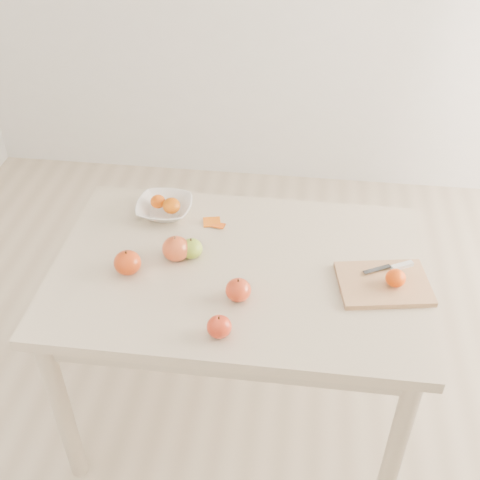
# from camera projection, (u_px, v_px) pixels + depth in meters

# --- Properties ---
(ground) EXTENTS (3.50, 3.50, 0.00)m
(ground) POSITION_uv_depth(u_px,v_px,m) (238.00, 407.00, 2.41)
(ground) COLOR #C6B293
(ground) RESTS_ON ground
(table) EXTENTS (1.20, 0.80, 0.75)m
(table) POSITION_uv_depth(u_px,v_px,m) (238.00, 289.00, 2.00)
(table) COLOR beige
(table) RESTS_ON ground
(cutting_board) EXTENTS (0.31, 0.25, 0.02)m
(cutting_board) POSITION_uv_depth(u_px,v_px,m) (384.00, 284.00, 1.87)
(cutting_board) COLOR tan
(cutting_board) RESTS_ON table
(board_tangerine) EXTENTS (0.06, 0.06, 0.05)m
(board_tangerine) POSITION_uv_depth(u_px,v_px,m) (396.00, 278.00, 1.83)
(board_tangerine) COLOR #D64607
(board_tangerine) RESTS_ON cutting_board
(fruit_bowl) EXTENTS (0.20, 0.20, 0.05)m
(fruit_bowl) POSITION_uv_depth(u_px,v_px,m) (165.00, 208.00, 2.16)
(fruit_bowl) COLOR white
(fruit_bowl) RESTS_ON table
(bowl_tangerine_near) EXTENTS (0.05, 0.05, 0.05)m
(bowl_tangerine_near) POSITION_uv_depth(u_px,v_px,m) (158.00, 201.00, 2.15)
(bowl_tangerine_near) COLOR orange
(bowl_tangerine_near) RESTS_ON fruit_bowl
(bowl_tangerine_far) EXTENTS (0.06, 0.06, 0.06)m
(bowl_tangerine_far) POSITION_uv_depth(u_px,v_px,m) (171.00, 206.00, 2.13)
(bowl_tangerine_far) COLOR #CC6207
(bowl_tangerine_far) RESTS_ON fruit_bowl
(orange_peel_a) EXTENTS (0.07, 0.06, 0.01)m
(orange_peel_a) POSITION_uv_depth(u_px,v_px,m) (212.00, 223.00, 2.12)
(orange_peel_a) COLOR orange
(orange_peel_a) RESTS_ON table
(orange_peel_b) EXTENTS (0.05, 0.04, 0.01)m
(orange_peel_b) POSITION_uv_depth(u_px,v_px,m) (218.00, 226.00, 2.11)
(orange_peel_b) COLOR #CF510E
(orange_peel_b) RESTS_ON table
(paring_knife) EXTENTS (0.16, 0.08, 0.01)m
(paring_knife) POSITION_uv_depth(u_px,v_px,m) (398.00, 266.00, 1.91)
(paring_knife) COLOR white
(paring_knife) RESTS_ON cutting_board
(apple_green) EXTENTS (0.07, 0.07, 0.07)m
(apple_green) POSITION_uv_depth(u_px,v_px,m) (192.00, 249.00, 1.96)
(apple_green) COLOR #548614
(apple_green) RESTS_ON table
(apple_red_c) EXTENTS (0.07, 0.07, 0.06)m
(apple_red_c) POSITION_uv_depth(u_px,v_px,m) (219.00, 327.00, 1.69)
(apple_red_c) COLOR #A21009
(apple_red_c) RESTS_ON table
(apple_red_b) EXTENTS (0.09, 0.09, 0.08)m
(apple_red_b) POSITION_uv_depth(u_px,v_px,m) (176.00, 249.00, 1.95)
(apple_red_b) COLOR #A31912
(apple_red_b) RESTS_ON table
(apple_red_e) EXTENTS (0.08, 0.08, 0.07)m
(apple_red_e) POSITION_uv_depth(u_px,v_px,m) (238.00, 290.00, 1.80)
(apple_red_e) COLOR maroon
(apple_red_e) RESTS_ON table
(apple_red_d) EXTENTS (0.09, 0.09, 0.08)m
(apple_red_d) POSITION_uv_depth(u_px,v_px,m) (127.00, 263.00, 1.90)
(apple_red_d) COLOR #921201
(apple_red_d) RESTS_ON table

